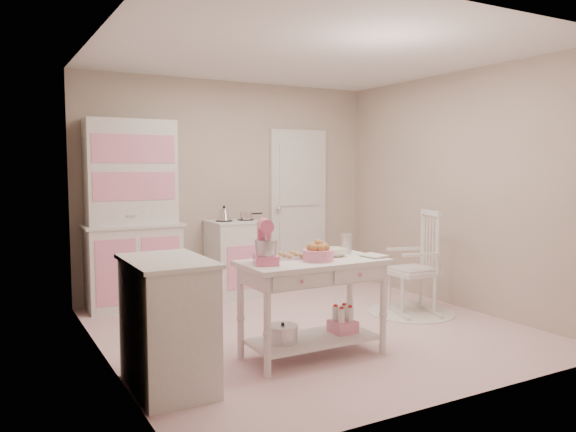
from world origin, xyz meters
The scene contains 14 objects.
room_shell centered at (0.00, 0.00, 1.65)m, with size 3.84×3.84×2.62m.
door centered at (0.95, 1.87, 1.02)m, with size 0.82×0.05×2.04m, color white.
hutch centered at (-1.28, 1.66, 1.04)m, with size 1.06×0.50×2.08m, color white.
stove centered at (-0.08, 1.61, 0.46)m, with size 0.62×0.57×0.92m, color white.
base_cabinet centered at (-1.63, -0.76, 0.46)m, with size 0.54×0.84×0.92m, color white.
lace_rug centered at (1.25, -0.02, 0.01)m, with size 0.92×0.92×0.01m, color white.
rocking_chair centered at (1.25, -0.02, 0.55)m, with size 0.48×0.72×1.10m, color white.
work_table centered at (-0.39, -0.68, 0.40)m, with size 1.20×0.60×0.80m, color white.
stand_mixer centered at (-0.81, -0.66, 0.97)m, with size 0.20×0.28×0.34m, color pink.
cookie_tray centered at (-0.54, -0.50, 0.81)m, with size 0.34×0.24×0.02m, color silver.
bread_basket centered at (-0.37, -0.73, 0.85)m, with size 0.25×0.25×0.09m, color pink.
mixing_bowl centered at (-0.13, -0.60, 0.83)m, with size 0.22×0.22×0.07m, color white.
metal_pitcher centered at (0.05, -0.52, 0.89)m, with size 0.10×0.10×0.17m, color silver.
recipe_book centered at (0.06, -0.80, 0.81)m, with size 0.16×0.21×0.02m, color white.
Camera 1 is at (-2.76, -4.53, 1.55)m, focal length 35.00 mm.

